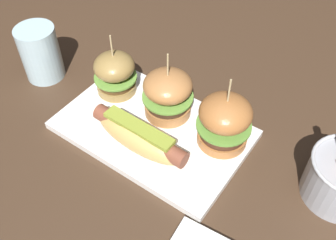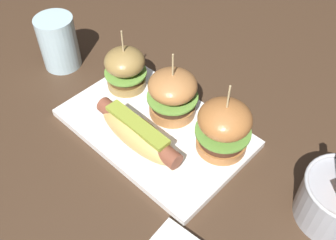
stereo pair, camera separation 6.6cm
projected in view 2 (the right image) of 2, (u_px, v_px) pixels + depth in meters
name	position (u px, v px, depth m)	size (l,w,h in m)	color
ground_plane	(155.00, 130.00, 0.72)	(3.00, 3.00, 0.00)	#422D1E
platter_main	(155.00, 128.00, 0.71)	(0.34, 0.22, 0.01)	white
hot_dog	(138.00, 133.00, 0.66)	(0.19, 0.06, 0.05)	tan
slider_left	(125.00, 69.00, 0.75)	(0.08, 0.08, 0.13)	olive
slider_center	(174.00, 95.00, 0.69)	(0.09, 0.09, 0.14)	#AE723F
slider_right	(224.00, 127.00, 0.64)	(0.10, 0.10, 0.14)	#A96835
water_glass	(60.00, 42.00, 0.81)	(0.08, 0.08, 0.11)	silver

